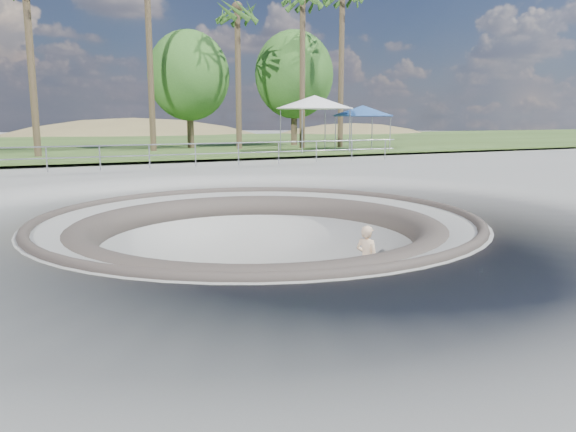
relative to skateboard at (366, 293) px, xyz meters
name	(u,v)px	position (x,y,z in m)	size (l,w,h in m)	color
ground	(258,218)	(-2.33, 1.09, 1.83)	(180.00, 180.00, 0.00)	gray
skate_bowl	(259,293)	(-2.33, 1.09, 0.00)	(14.00, 14.00, 4.10)	gray
grass_strip	(90,144)	(-2.33, 35.09, 2.05)	(180.00, 36.00, 0.12)	#375020
distant_hills	(105,196)	(1.45, 58.26, -5.19)	(103.20, 45.00, 28.60)	olive
safety_railing	(149,156)	(-2.33, 13.09, 2.52)	(25.00, 0.06, 1.03)	#93959B
skateboard	(366,293)	(0.00, 0.00, 0.00)	(0.93, 0.38, 0.09)	olive
skater	(367,259)	(0.00, 0.00, 0.83)	(0.59, 0.39, 1.63)	beige
canopy_white	(315,102)	(8.75, 19.09, 5.00)	(6.53, 6.53, 3.30)	#93959B
canopy_blue	(363,111)	(12.13, 19.09, 4.51)	(5.37, 5.37, 2.74)	#93959B
palm_d	(237,16)	(5.57, 23.41, 10.31)	(2.60, 2.60, 9.64)	brown
palm_e	(303,2)	(9.70, 22.57, 11.34)	(2.60, 2.60, 10.76)	brown
bushy_tree_mid	(189,76)	(3.10, 25.99, 6.79)	(5.36, 4.87, 7.73)	brown
bushy_tree_right	(294,75)	(10.91, 26.26, 7.11)	(5.71, 5.19, 8.24)	brown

